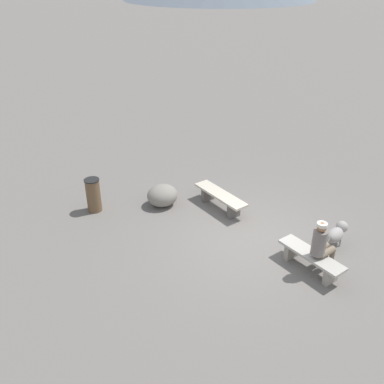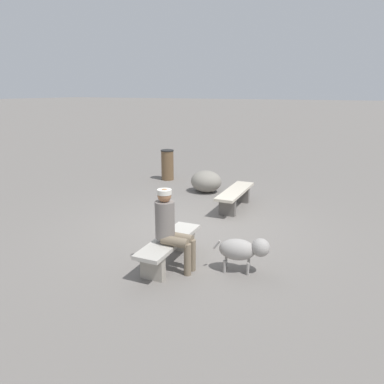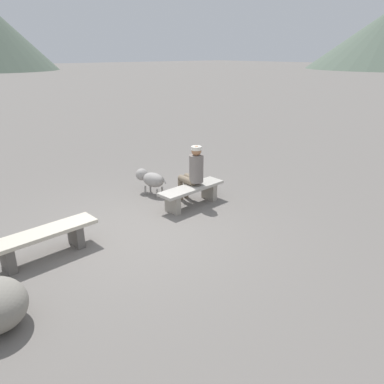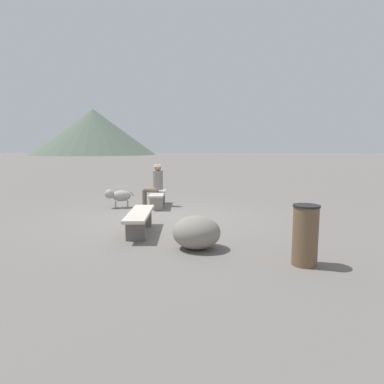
{
  "view_description": "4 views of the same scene",
  "coord_description": "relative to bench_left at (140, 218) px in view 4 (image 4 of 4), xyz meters",
  "views": [
    {
      "loc": [
        6.27,
        -5.83,
        5.96
      ],
      "look_at": [
        -1.47,
        -0.79,
        0.89
      ],
      "focal_mm": 39.66,
      "sensor_mm": 36.0,
      "label": 1
    },
    {
      "loc": [
        6.16,
        3.11,
        2.7
      ],
      "look_at": [
        -1.34,
        -0.75,
        0.35
      ],
      "focal_mm": 34.27,
      "sensor_mm": 36.0,
      "label": 2
    },
    {
      "loc": [
        -3.2,
        -5.23,
        3.08
      ],
      "look_at": [
        1.04,
        -0.26,
        0.59
      ],
      "focal_mm": 34.45,
      "sensor_mm": 36.0,
      "label": 3
    },
    {
      "loc": [
        -8.34,
        -1.17,
        1.78
      ],
      "look_at": [
        -0.32,
        -0.8,
        0.7
      ],
      "focal_mm": 30.88,
      "sensor_mm": 36.0,
      "label": 4
    }
  ],
  "objects": [
    {
      "name": "ground",
      "position": [
        1.64,
        -0.24,
        -0.35
      ],
      "size": [
        210.0,
        210.0,
        0.06
      ],
      "primitive_type": "cube",
      "color": "slate"
    },
    {
      "name": "bench_left",
      "position": [
        0.0,
        0.0,
        0.0
      ],
      "size": [
        1.77,
        0.53,
        0.45
      ],
      "rotation": [
        0.0,
        0.0,
        0.06
      ],
      "color": "#605B56",
      "rests_on": "ground"
    },
    {
      "name": "bench_right",
      "position": [
        3.17,
        0.09,
        -0.02
      ],
      "size": [
        1.57,
        0.51,
        0.43
      ],
      "rotation": [
        0.0,
        0.0,
        0.06
      ],
      "color": "gray",
      "rests_on": "ground"
    },
    {
      "name": "seated_person",
      "position": [
        3.3,
        0.19,
        0.4
      ],
      "size": [
        0.33,
        0.63,
        1.28
      ],
      "rotation": [
        0.0,
        0.0,
        0.04
      ],
      "color": "slate",
      "rests_on": "ground"
    },
    {
      "name": "dog",
      "position": [
        2.89,
        1.23,
        0.05
      ],
      "size": [
        0.46,
        0.84,
        0.57
      ],
      "rotation": [
        0.0,
        0.0,
        1.83
      ],
      "color": "gray",
      "rests_on": "ground"
    },
    {
      "name": "trash_bin",
      "position": [
        -1.76,
        -2.9,
        0.15
      ],
      "size": [
        0.4,
        0.4,
        0.93
      ],
      "color": "brown",
      "rests_on": "ground"
    },
    {
      "name": "boulder",
      "position": [
        -1.01,
        -1.22,
        -0.03
      ],
      "size": [
        0.82,
        0.9,
        0.59
      ],
      "primitive_type": "ellipsoid",
      "rotation": [
        0.0,
        0.0,
        6.22
      ],
      "color": "gray",
      "rests_on": "ground"
    },
    {
      "name": "distant_peak_4",
      "position": [
        76.31,
        27.2,
        5.38
      ],
      "size": [
        31.01,
        31.01,
        11.4
      ],
      "primitive_type": "cone",
      "color": "#566656",
      "rests_on": "ground"
    }
  ]
}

